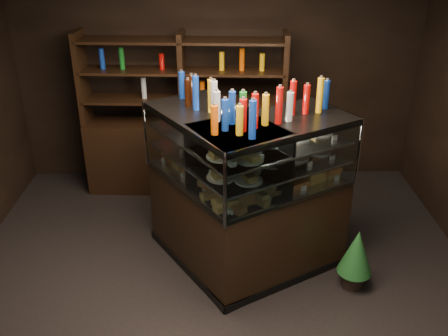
% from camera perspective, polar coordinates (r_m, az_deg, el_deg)
% --- Properties ---
extents(ground, '(5.00, 5.00, 0.00)m').
position_cam_1_polar(ground, '(4.78, -0.45, -14.30)').
color(ground, black).
rests_on(ground, ground).
extents(room_shell, '(5.02, 5.02, 3.01)m').
position_cam_1_polar(room_shell, '(3.80, -0.55, 8.41)').
color(room_shell, black).
rests_on(room_shell, ground).
extents(display_case, '(2.02, 1.60, 1.57)m').
position_cam_1_polar(display_case, '(4.85, 2.03, -5.93)').
color(display_case, black).
rests_on(display_case, ground).
extents(food_display, '(1.59, 1.19, 0.48)m').
position_cam_1_polar(food_display, '(4.52, 2.15, 1.16)').
color(food_display, '#D8924D').
rests_on(food_display, display_case).
extents(bottles_top, '(1.41, 1.05, 0.30)m').
position_cam_1_polar(bottles_top, '(4.33, 2.29, 7.41)').
color(bottles_top, silver).
rests_on(bottles_top, display_case).
extents(potted_conifer, '(0.32, 0.32, 0.69)m').
position_cam_1_polar(potted_conifer, '(4.80, 14.94, -9.14)').
color(potted_conifer, black).
rests_on(potted_conifer, ground).
extents(back_shelving, '(2.44, 0.55, 2.00)m').
position_cam_1_polar(back_shelving, '(6.21, -4.49, 2.58)').
color(back_shelving, black).
rests_on(back_shelving, ground).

